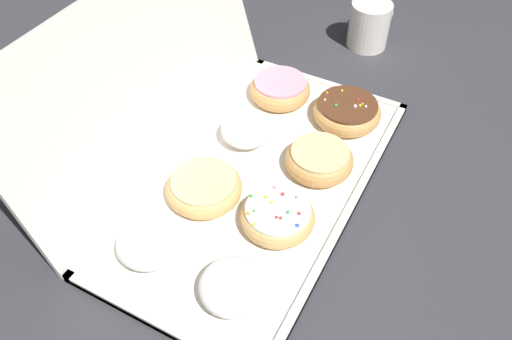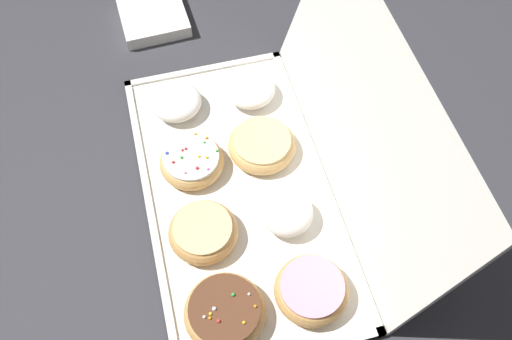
% 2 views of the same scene
% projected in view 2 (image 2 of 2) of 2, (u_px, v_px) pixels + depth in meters
% --- Properties ---
extents(ground_plane, '(3.00, 3.00, 0.00)m').
position_uv_depth(ground_plane, '(237.00, 194.00, 0.90)').
color(ground_plane, '#333338').
extents(donut_box, '(0.56, 0.30, 0.01)m').
position_uv_depth(donut_box, '(237.00, 193.00, 0.90)').
color(donut_box, silver).
rests_on(donut_box, ground).
extents(box_lid_open, '(0.56, 0.09, 0.28)m').
position_uv_depth(box_lid_open, '(360.00, 120.00, 0.81)').
color(box_lid_open, silver).
rests_on(box_lid_open, ground).
extents(powdered_filled_donut_0, '(0.09, 0.09, 0.04)m').
position_uv_depth(powdered_filled_donut_0, '(176.00, 102.00, 0.97)').
color(powdered_filled_donut_0, white).
rests_on(powdered_filled_donut_0, donut_box).
extents(sprinkle_donut_1, '(0.11, 0.11, 0.04)m').
position_uv_depth(sprinkle_donut_1, '(192.00, 161.00, 0.90)').
color(sprinkle_donut_1, tan).
rests_on(sprinkle_donut_1, donut_box).
extents(glazed_ring_donut_2, '(0.11, 0.11, 0.04)m').
position_uv_depth(glazed_ring_donut_2, '(203.00, 232.00, 0.84)').
color(glazed_ring_donut_2, tan).
rests_on(glazed_ring_donut_2, donut_box).
extents(sprinkle_donut_3, '(0.12, 0.12, 0.04)m').
position_uv_depth(sprinkle_donut_3, '(225.00, 312.00, 0.77)').
color(sprinkle_donut_3, tan).
rests_on(sprinkle_donut_3, donut_box).
extents(powdered_filled_donut_4, '(0.09, 0.09, 0.04)m').
position_uv_depth(powdered_filled_donut_4, '(250.00, 89.00, 0.98)').
color(powdered_filled_donut_4, white).
rests_on(powdered_filled_donut_4, donut_box).
extents(glazed_ring_donut_5, '(0.12, 0.12, 0.03)m').
position_uv_depth(glazed_ring_donut_5, '(262.00, 145.00, 0.92)').
color(glazed_ring_donut_5, tan).
rests_on(glazed_ring_donut_5, donut_box).
extents(powdered_filled_donut_6, '(0.08, 0.08, 0.05)m').
position_uv_depth(powdered_filled_donut_6, '(287.00, 213.00, 0.85)').
color(powdered_filled_donut_6, white).
rests_on(powdered_filled_donut_6, donut_box).
extents(pink_frosted_donut_7, '(0.11, 0.11, 0.04)m').
position_uv_depth(pink_frosted_donut_7, '(311.00, 290.00, 0.79)').
color(pink_frosted_donut_7, tan).
rests_on(pink_frosted_donut_7, donut_box).
extents(napkin_stack, '(0.14, 0.14, 0.03)m').
position_uv_depth(napkin_stack, '(154.00, 17.00, 1.11)').
color(napkin_stack, white).
rests_on(napkin_stack, ground).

